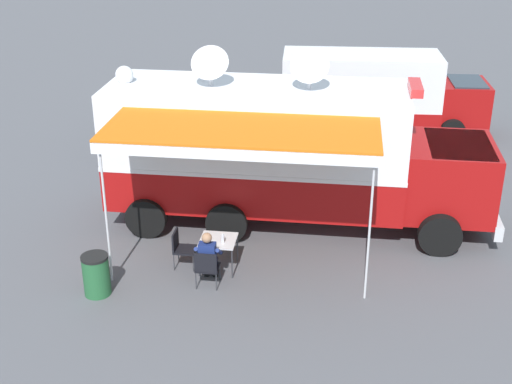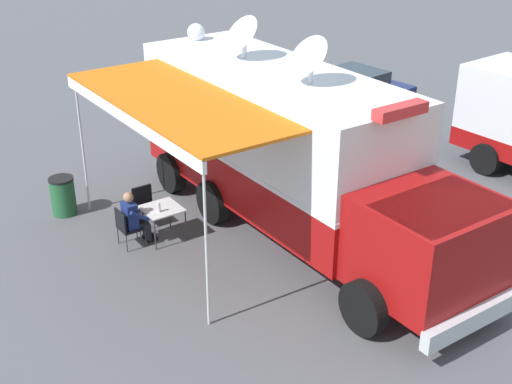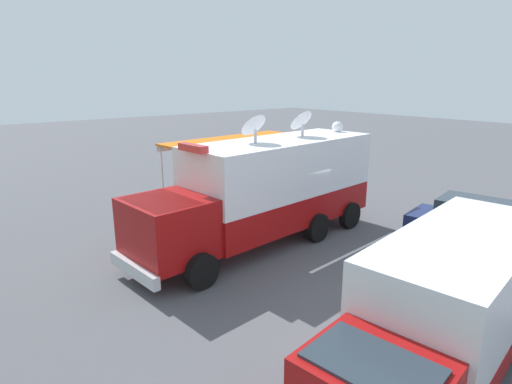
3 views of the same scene
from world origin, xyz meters
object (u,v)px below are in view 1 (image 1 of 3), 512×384
Objects in this scene: seated_responder at (208,256)px; folding_chair_beside_table at (181,246)px; command_truck at (286,150)px; folding_table at (218,242)px; car_behind_truck at (173,116)px; water_bottle at (223,238)px; trash_bin at (96,275)px; folding_chair_at_table at (207,266)px; support_truck at (376,93)px.

folding_chair_beside_table is at bearing -125.11° from seated_responder.
folding_table is at bearing -22.43° from command_truck.
car_behind_truck is at bearing -157.57° from seated_responder.
water_bottle is at bearing -19.03° from command_truck.
folding_table is 0.87m from folding_chair_beside_table.
car_behind_truck is (-7.74, -3.51, 0.21)m from folding_table.
car_behind_truck reaches higher than folding_table.
trash_bin is (1.52, -2.24, -0.22)m from folding_table.
command_truck is at bearing 41.75° from car_behind_truck.
trash_bin is at bearing -71.91° from folding_chair_at_table.
support_truck is 6.85m from car_behind_truck.
command_truck reaches higher than trash_bin.
support_truck is at bearing 159.29° from folding_chair_beside_table.
folding_table is 0.24m from water_bottle.
car_behind_truck is (-9.26, -1.27, 0.42)m from trash_bin.
folding_chair_beside_table is at bearing -20.71° from support_truck.
support_truck is 1.57× the size of car_behind_truck.
water_bottle is 0.03× the size of support_truck.
folding_chair_beside_table reaches higher than folding_table.
water_bottle is 10.48m from support_truck.
command_truck is 7.62m from support_truck.
folding_chair_beside_table is 0.12× the size of support_truck.
command_truck reaches higher than folding_chair_at_table.
water_bottle is (2.72, -0.94, -1.11)m from command_truck.
folding_chair_at_table is 0.23m from seated_responder.
command_truck is at bearing 141.18° from trash_bin.
seated_responder is 0.18× the size of support_truck.
car_behind_truck is (-5.14, -4.58, -1.07)m from command_truck.
support_truck is at bearing 109.08° from car_behind_truck.
water_bottle is 2.79m from trash_bin.
support_truck is at bearing 164.16° from seated_responder.
command_truck is 11.08× the size of folding_chair_at_table.
folding_chair_beside_table is at bearing 136.39° from trash_bin.
trash_bin reaches higher than folding_table.
folding_chair_at_table is (0.80, -0.05, -0.16)m from folding_table.
seated_responder reaches higher than trash_bin.
car_behind_truck is at bearing -155.63° from folding_table.
folding_chair_beside_table is 8.25m from car_behind_truck.
trash_bin is (4.12, -3.32, -1.49)m from command_truck.
support_truck is (-11.49, 5.19, 0.93)m from trash_bin.
trash_bin reaches higher than folding_chair_beside_table.
car_behind_truck reaches higher than seated_responder.
water_bottle is at bearing 51.08° from folding_table.
command_truck is 3.65m from seated_responder.
water_bottle is 0.18× the size of seated_responder.
folding_table is (2.61, -1.08, -1.27)m from command_truck.
folding_chair_at_table is 1.00× the size of folding_chair_beside_table.
trash_bin is 9.36m from car_behind_truck.
support_truck reaches higher than water_bottle.
trash_bin is (1.46, -1.39, -0.06)m from folding_chair_beside_table.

